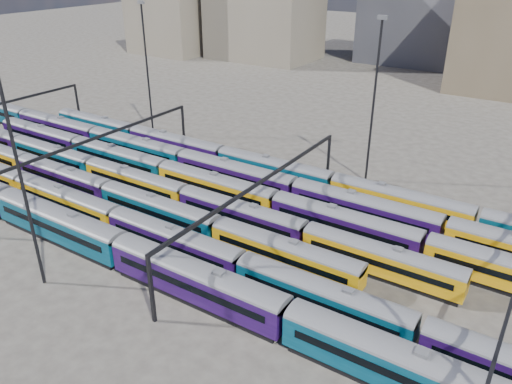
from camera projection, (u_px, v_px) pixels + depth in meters
The scene contains 13 objects.
ground at pixel (201, 216), 70.52m from camera, with size 500.00×500.00×0.00m, color #3D3934.
rake_0 at pixel (121, 247), 57.77m from camera, with size 132.82×3.24×5.46m.
rake_1 at pixel (174, 239), 59.94m from camera, with size 137.76×2.88×4.84m.
rake_2 at pixel (64, 176), 76.81m from camera, with size 97.80×2.87×4.82m.
rake_3 at pixel (135, 180), 75.56m from camera, with size 96.50×2.83×4.75m.
rake_4 at pixel (276, 202), 68.62m from camera, with size 122.40×2.99×5.02m.
rake_5 at pixel (235, 172), 77.42m from camera, with size 148.21×3.10×5.22m.
rake_6 at pixel (333, 183), 74.24m from camera, with size 122.44×2.99×5.03m.
gantry_1 at pixel (98, 144), 77.33m from camera, with size 0.35×40.35×8.03m.
gantry_2 at pixel (261, 189), 62.66m from camera, with size 0.35×40.35×8.03m.
mast_1 at pixel (147, 65), 95.68m from camera, with size 1.40×0.50×25.60m.
mast_2 at pixel (19, 169), 50.26m from camera, with size 1.40×0.50×25.60m.
mast_3 at pixel (374, 96), 75.18m from camera, with size 1.40×0.50×25.60m.
Camera 1 is at (40.22, -47.74, 33.88)m, focal length 35.00 mm.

